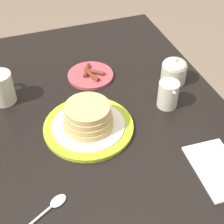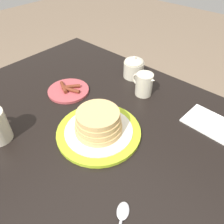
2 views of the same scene
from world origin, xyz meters
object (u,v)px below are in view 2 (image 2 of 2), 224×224
Objects in this scene: creamer_pitcher at (144,84)px; napkin at (214,125)px; pancake_plate at (98,126)px; side_plate_bacon at (69,90)px; sugar_bowl at (134,67)px; spoon at (121,223)px.

creamer_pitcher is 0.29m from napkin.
pancake_plate reaches higher than napkin.
sugar_bowl reaches higher than side_plate_bacon.
side_plate_bacon is at bearing 38.86° from creamer_pitcher.
side_plate_bacon is 0.29m from sugar_bowl.
creamer_pitcher is (-0.23, -0.19, 0.04)m from side_plate_bacon.
creamer_pitcher is at bearing 144.76° from sugar_bowl.
creamer_pitcher reaches higher than side_plate_bacon.
sugar_bowl is (-0.12, -0.26, 0.04)m from side_plate_bacon.
sugar_bowl is (0.11, -0.08, -0.00)m from creamer_pitcher.
creamer_pitcher is 0.53× the size of napkin.
creamer_pitcher is at bearing -86.19° from pancake_plate.
spoon is at bearing 124.98° from sugar_bowl.
sugar_bowl is (0.13, -0.34, 0.01)m from pancake_plate.
pancake_plate reaches higher than spoon.
pancake_plate is at bearing 46.52° from napkin.
side_plate_bacon is 0.54m from spoon.
spoon is (-0.25, 0.44, -0.04)m from creamer_pitcher.
pancake_plate is 2.81× the size of sugar_bowl.
spoon is (0.03, 0.45, 0.00)m from napkin.
creamer_pitcher is 1.09× the size of sugar_bowl.
pancake_plate is 2.59× the size of creamer_pitcher.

